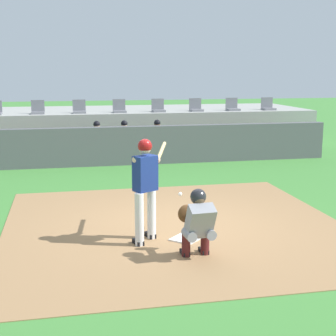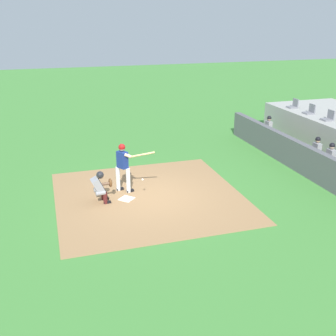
{
  "view_description": "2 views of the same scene",
  "coord_description": "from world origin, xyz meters",
  "px_view_note": "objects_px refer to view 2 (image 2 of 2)",
  "views": [
    {
      "loc": [
        -2.01,
        -8.92,
        2.93
      ],
      "look_at": [
        0.0,
        0.7,
        1.0
      ],
      "focal_mm": 53.52,
      "sensor_mm": 36.0,
      "label": 1
    },
    {
      "loc": [
        12.78,
        -3.17,
        5.97
      ],
      "look_at": [
        0.0,
        0.7,
        1.0
      ],
      "focal_mm": 43.79,
      "sensor_mm": 36.0,
      "label": 2
    }
  ],
  "objects_px": {
    "dugout_player_2": "(328,158)",
    "dugout_player_1": "(314,151)",
    "dugout_player_0": "(266,128)",
    "home_plate": "(127,199)",
    "stadium_seat_0": "(293,105)",
    "stadium_seat_1": "(310,111)",
    "catcher_crouched": "(101,186)",
    "batter_at_plate": "(123,165)",
    "stadium_seat_2": "(329,118)"
  },
  "relations": [
    {
      "from": "dugout_player_0",
      "to": "dugout_player_2",
      "type": "xyz_separation_m",
      "value": [
        4.83,
        0.0,
        0.0
      ]
    },
    {
      "from": "catcher_crouched",
      "to": "stadium_seat_1",
      "type": "xyz_separation_m",
      "value": [
        -4.31,
        11.03,
        0.93
      ]
    },
    {
      "from": "home_plate",
      "to": "stadium_seat_1",
      "type": "bearing_deg",
      "value": 113.06
    },
    {
      "from": "dugout_player_2",
      "to": "stadium_seat_1",
      "type": "distance_m",
      "value": 4.81
    },
    {
      "from": "home_plate",
      "to": "stadium_seat_0",
      "type": "distance_m",
      "value": 11.8
    },
    {
      "from": "batter_at_plate",
      "to": "stadium_seat_2",
      "type": "xyz_separation_m",
      "value": [
        -2.2,
        10.12,
        0.5
      ]
    },
    {
      "from": "stadium_seat_0",
      "to": "catcher_crouched",
      "type": "bearing_deg",
      "value": -62.45
    },
    {
      "from": "dugout_player_2",
      "to": "stadium_seat_1",
      "type": "height_order",
      "value": "stadium_seat_1"
    },
    {
      "from": "dugout_player_0",
      "to": "stadium_seat_0",
      "type": "xyz_separation_m",
      "value": [
        -0.88,
        2.03,
        0.86
      ]
    },
    {
      "from": "batter_at_plate",
      "to": "dugout_player_2",
      "type": "distance_m",
      "value": 8.12
    },
    {
      "from": "dugout_player_0",
      "to": "stadium_seat_2",
      "type": "xyz_separation_m",
      "value": [
        2.01,
        2.03,
        0.86
      ]
    },
    {
      "from": "home_plate",
      "to": "stadium_seat_0",
      "type": "bearing_deg",
      "value": 119.58
    },
    {
      "from": "dugout_player_0",
      "to": "dugout_player_1",
      "type": "xyz_separation_m",
      "value": [
        3.93,
        0.0,
        0.0
      ]
    },
    {
      "from": "home_plate",
      "to": "dugout_player_2",
      "type": "distance_m",
      "value": 8.17
    },
    {
      "from": "catcher_crouched",
      "to": "stadium_seat_2",
      "type": "xyz_separation_m",
      "value": [
        -2.87,
        11.03,
        0.93
      ]
    },
    {
      "from": "batter_at_plate",
      "to": "home_plate",
      "type": "bearing_deg",
      "value": -4.85
    },
    {
      "from": "catcher_crouched",
      "to": "stadium_seat_2",
      "type": "height_order",
      "value": "stadium_seat_2"
    },
    {
      "from": "dugout_player_1",
      "to": "stadium_seat_0",
      "type": "bearing_deg",
      "value": 157.09
    },
    {
      "from": "catcher_crouched",
      "to": "stadium_seat_0",
      "type": "height_order",
      "value": "stadium_seat_0"
    },
    {
      "from": "dugout_player_2",
      "to": "home_plate",
      "type": "bearing_deg",
      "value": -89.57
    },
    {
      "from": "home_plate",
      "to": "catcher_crouched",
      "type": "xyz_separation_m",
      "value": [
        -0.02,
        -0.85,
        0.58
      ]
    },
    {
      "from": "stadium_seat_2",
      "to": "stadium_seat_0",
      "type": "bearing_deg",
      "value": 180.0
    },
    {
      "from": "stadium_seat_1",
      "to": "dugout_player_2",
      "type": "bearing_deg",
      "value": -25.47
    },
    {
      "from": "batter_at_plate",
      "to": "dugout_player_2",
      "type": "bearing_deg",
      "value": 85.59
    },
    {
      "from": "catcher_crouched",
      "to": "dugout_player_0",
      "type": "distance_m",
      "value": 10.23
    },
    {
      "from": "dugout_player_0",
      "to": "dugout_player_2",
      "type": "bearing_deg",
      "value": 0.0
    },
    {
      "from": "catcher_crouched",
      "to": "stadium_seat_1",
      "type": "height_order",
      "value": "stadium_seat_1"
    },
    {
      "from": "dugout_player_1",
      "to": "dugout_player_2",
      "type": "bearing_deg",
      "value": 0.0
    },
    {
      "from": "dugout_player_1",
      "to": "dugout_player_2",
      "type": "relative_size",
      "value": 1.0
    },
    {
      "from": "home_plate",
      "to": "catcher_crouched",
      "type": "bearing_deg",
      "value": -91.48
    },
    {
      "from": "dugout_player_2",
      "to": "stadium_seat_2",
      "type": "bearing_deg",
      "value": 144.26
    },
    {
      "from": "stadium_seat_0",
      "to": "stadium_seat_2",
      "type": "bearing_deg",
      "value": 0.0
    },
    {
      "from": "batter_at_plate",
      "to": "stadium_seat_1",
      "type": "distance_m",
      "value": 10.77
    },
    {
      "from": "stadium_seat_2",
      "to": "home_plate",
      "type": "bearing_deg",
      "value": -74.16
    },
    {
      "from": "catcher_crouched",
      "to": "stadium_seat_0",
      "type": "distance_m",
      "value": 12.48
    },
    {
      "from": "dugout_player_2",
      "to": "stadium_seat_0",
      "type": "bearing_deg",
      "value": 160.41
    },
    {
      "from": "dugout_player_2",
      "to": "dugout_player_1",
      "type": "bearing_deg",
      "value": 180.0
    },
    {
      "from": "dugout_player_2",
      "to": "stadium_seat_2",
      "type": "distance_m",
      "value": 3.59
    },
    {
      "from": "home_plate",
      "to": "catcher_crouched",
      "type": "relative_size",
      "value": 0.24
    },
    {
      "from": "catcher_crouched",
      "to": "stadium_seat_2",
      "type": "distance_m",
      "value": 11.44
    },
    {
      "from": "stadium_seat_0",
      "to": "dugout_player_1",
      "type": "bearing_deg",
      "value": -22.91
    },
    {
      "from": "stadium_seat_1",
      "to": "stadium_seat_2",
      "type": "bearing_deg",
      "value": 0.0
    },
    {
      "from": "batter_at_plate",
      "to": "stadium_seat_2",
      "type": "relative_size",
      "value": 3.76
    },
    {
      "from": "dugout_player_2",
      "to": "batter_at_plate",
      "type": "bearing_deg",
      "value": -94.41
    },
    {
      "from": "home_plate",
      "to": "dugout_player_1",
      "type": "xyz_separation_m",
      "value": [
        -0.96,
        8.14,
        0.65
      ]
    },
    {
      "from": "home_plate",
      "to": "stadium_seat_1",
      "type": "xyz_separation_m",
      "value": [
        -4.33,
        10.18,
        1.51
      ]
    },
    {
      "from": "stadium_seat_1",
      "to": "home_plate",
      "type": "bearing_deg",
      "value": -66.94
    },
    {
      "from": "batter_at_plate",
      "to": "dugout_player_0",
      "type": "height_order",
      "value": "batter_at_plate"
    },
    {
      "from": "stadium_seat_1",
      "to": "stadium_seat_2",
      "type": "distance_m",
      "value": 1.44
    },
    {
      "from": "stadium_seat_1",
      "to": "stadium_seat_0",
      "type": "bearing_deg",
      "value": 180.0
    }
  ]
}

